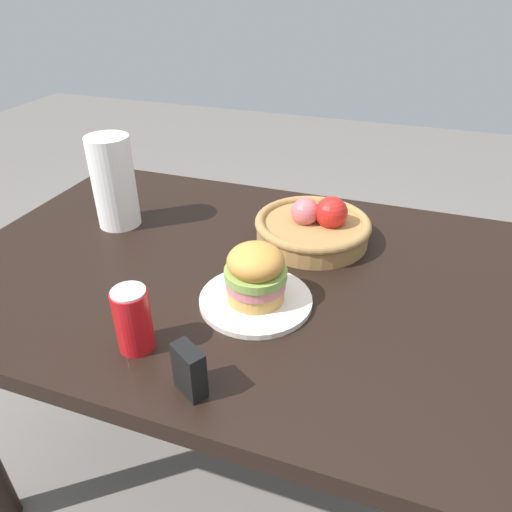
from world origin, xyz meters
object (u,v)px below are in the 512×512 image
Objects in this scene: napkin_holder at (189,370)px; paper_towel_roll at (114,182)px; sandwich at (256,273)px; fruit_basket at (313,227)px; plate at (256,300)px; soda_can at (133,320)px.

paper_towel_roll is at bearing 164.42° from napkin_holder.
paper_towel_roll reaches higher than sandwich.
fruit_basket is at bearing 113.57° from napkin_holder.
paper_towel_roll reaches higher than plate.
paper_towel_roll is at bearing 155.58° from plate.
sandwich is 0.44× the size of fruit_basket.
napkin_holder is at bearing -46.83° from paper_towel_roll.
sandwich is at bearing -24.42° from paper_towel_roll.
plate is 0.30m from fruit_basket.
soda_can reaches higher than plate.
plate is 2.60× the size of napkin_holder.
plate is 0.98× the size of paper_towel_roll.
sandwich is (0.00, 0.00, 0.07)m from plate.
paper_towel_roll is at bearing 155.58° from sandwich.
soda_can is (-0.16, -0.20, -0.01)m from sandwich.
fruit_basket is (0.21, 0.49, -0.02)m from soda_can.
soda_can is at bearing -129.55° from plate.
fruit_basket is at bearing 66.34° from soda_can.
soda_can reaches higher than fruit_basket.
sandwich reaches higher than napkin_holder.
plate is at bearing 116.28° from napkin_holder.
napkin_holder is at bearing -97.67° from fruit_basket.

